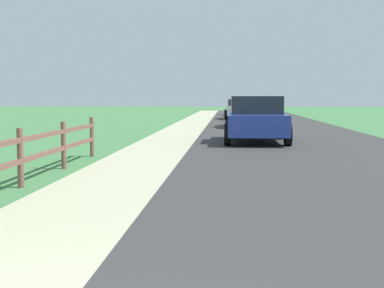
{
  "coord_description": "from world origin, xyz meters",
  "views": [
    {
      "loc": [
        1.19,
        -2.25,
        1.57
      ],
      "look_at": [
        0.41,
        9.29,
        0.57
      ],
      "focal_mm": 51.29,
      "sensor_mm": 36.0,
      "label": 1
    }
  ],
  "objects_px": {
    "parked_suv_blue": "(256,119)",
    "parked_car_beige": "(250,111)",
    "parked_car_silver": "(240,109)",
    "parked_car_white": "(242,107)"
  },
  "relations": [
    {
      "from": "parked_suv_blue",
      "to": "parked_car_silver",
      "type": "bearing_deg",
      "value": 90.4
    },
    {
      "from": "parked_suv_blue",
      "to": "parked_car_beige",
      "type": "height_order",
      "value": "parked_suv_blue"
    },
    {
      "from": "parked_suv_blue",
      "to": "parked_car_beige",
      "type": "relative_size",
      "value": 0.97
    },
    {
      "from": "parked_car_white",
      "to": "parked_suv_blue",
      "type": "bearing_deg",
      "value": -90.43
    },
    {
      "from": "parked_suv_blue",
      "to": "parked_car_silver",
      "type": "distance_m",
      "value": 19.82
    },
    {
      "from": "parked_suv_blue",
      "to": "parked_car_beige",
      "type": "xyz_separation_m",
      "value": [
        0.18,
        9.68,
        0.02
      ]
    },
    {
      "from": "parked_car_silver",
      "to": "parked_car_white",
      "type": "distance_m",
      "value": 7.7
    },
    {
      "from": "parked_car_beige",
      "to": "parked_car_silver",
      "type": "distance_m",
      "value": 10.15
    },
    {
      "from": "parked_suv_blue",
      "to": "parked_car_silver",
      "type": "relative_size",
      "value": 1.03
    },
    {
      "from": "parked_car_silver",
      "to": "parked_car_white",
      "type": "relative_size",
      "value": 1.02
    }
  ]
}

